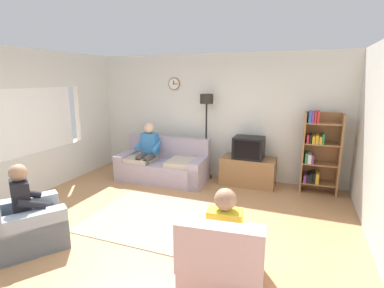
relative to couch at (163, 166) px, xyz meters
The scene contains 14 objects.
ground_plane 2.10m from the couch, 63.99° to the right, with size 12.00×12.00×0.00m, color #B27F51.
back_wall_assembly 1.59m from the couch, 41.16° to the left, with size 6.20×0.17×2.70m.
left_wall_assembly 2.86m from the couch, 136.76° to the right, with size 0.12×5.80×2.70m.
couch is the anchor object (origin of this frame).
tv_stand 1.81m from the couch, 12.28° to the left, with size 1.10×0.56×0.57m.
tv 1.87m from the couch, 11.53° to the left, with size 0.60×0.49×0.44m.
bookshelf 3.15m from the couch, ahead, with size 0.68×0.36×1.59m.
floor_lamp 1.48m from the couch, 30.70° to the left, with size 0.28×0.28×1.85m.
armchair_near_window 3.02m from the couch, 99.97° to the right, with size 1.16×1.18×0.90m.
armchair_near_bookshelf 3.55m from the couch, 53.36° to the right, with size 0.89×0.96×0.90m.
area_rug 1.88m from the couch, 64.29° to the right, with size 2.20×1.70×0.01m, color gray.
person_on_couch 0.50m from the couch, 160.17° to the right, with size 0.52×0.55×1.24m.
person_in_left_armchair 2.96m from the couch, 99.26° to the right, with size 0.61×0.64×1.12m.
person_in_right_armchair 3.48m from the couch, 52.61° to the right, with size 0.54×0.57×1.12m.
Camera 1 is at (1.86, -3.58, 2.16)m, focal length 27.30 mm.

